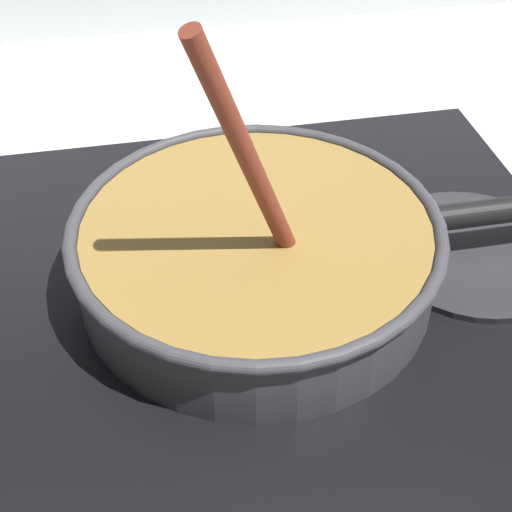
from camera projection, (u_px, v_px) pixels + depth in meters
hob_plate at (256, 289)px, 0.62m from camera, size 0.56×0.48×0.01m
burner_ring at (256, 280)px, 0.61m from camera, size 0.16×0.16×0.01m
spare_burner at (473, 252)px, 0.64m from camera, size 0.17×0.17×0.01m
cooking_pan at (258, 251)px, 0.59m from camera, size 0.47×0.30×0.25m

